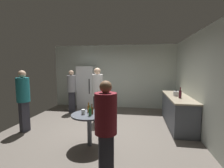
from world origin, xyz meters
TOP-DOWN VIEW (x-y plane):
  - ground_plane at (0.00, 0.00)m, footprint 5.20×5.20m
  - wall_back at (0.00, 2.63)m, footprint 5.32×0.06m
  - wall_side_right at (2.63, 0.00)m, footprint 0.06×5.20m
  - refrigerator at (-1.07, 2.20)m, footprint 0.70×0.68m
  - kitchen_counter at (2.28, 0.70)m, footprint 0.64×2.19m
  - kettle at (2.23, 0.73)m, footprint 0.24×0.17m
  - wine_bottle_on_counter at (2.26, 0.38)m, footprint 0.08×0.08m
  - foreground_table at (0.02, -1.00)m, footprint 0.80×0.80m
  - beer_bottle_amber at (-0.04, -0.86)m, footprint 0.06×0.06m
  - beer_bottle_brown at (0.08, -0.99)m, footprint 0.06×0.06m
  - beer_bottle_green at (0.07, -1.12)m, footprint 0.06×0.06m
  - plastic_cup_white at (-0.10, -1.05)m, footprint 0.08×0.08m
  - person_in_maroon_shirt at (0.62, -2.09)m, footprint 0.43×0.43m
  - person_in_teal_shirt at (-2.01, -0.48)m, footprint 0.45×0.45m
  - person_in_gray_shirt at (-1.46, 1.51)m, footprint 0.37×0.37m
  - person_in_white_shirt at (-0.20, 0.60)m, footprint 0.48×0.48m

SIDE VIEW (x-z plane):
  - ground_plane at x=0.00m, z-range -0.10..0.00m
  - kitchen_counter at x=2.28m, z-range 0.00..0.90m
  - foreground_table at x=0.02m, z-range 0.26..1.00m
  - plastic_cup_white at x=-0.10m, z-range 0.73..0.85m
  - beer_bottle_amber at x=-0.04m, z-range 0.70..0.93m
  - beer_bottle_brown at x=0.08m, z-range 0.70..0.93m
  - beer_bottle_green at x=0.07m, z-range 0.70..0.93m
  - refrigerator at x=-1.07m, z-range 0.00..1.80m
  - person_in_maroon_shirt at x=0.62m, z-range 0.13..1.72m
  - person_in_gray_shirt at x=-1.46m, z-range 0.14..1.78m
  - kettle at x=2.23m, z-range 0.88..1.06m
  - person_in_teal_shirt at x=-2.01m, z-range 0.14..1.83m
  - wine_bottle_on_counter at x=2.26m, z-range 0.86..1.17m
  - person_in_white_shirt at x=-0.20m, z-range 0.15..1.90m
  - wall_back at x=0.00m, z-range 0.00..2.70m
  - wall_side_right at x=2.63m, z-range 0.00..2.70m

